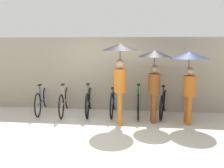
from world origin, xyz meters
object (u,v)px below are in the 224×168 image
Objects in this scene: parked_bicycle_0 at (42,100)px; parked_bicycle_1 at (65,101)px; parked_bicycle_3 at (113,101)px; pedestrian_center at (154,68)px; pedestrian_leading at (120,61)px; parked_bicycle_6 at (189,103)px; pedestrian_trailing at (189,67)px; parked_bicycle_5 at (163,103)px; parked_bicycle_2 at (89,101)px; parked_bicycle_4 at (138,102)px.

parked_bicycle_1 reaches higher than parked_bicycle_0.
pedestrian_center reaches higher than parked_bicycle_3.
pedestrian_leading reaches higher than pedestrian_center.
parked_bicycle_0 reaches higher than parked_bicycle_3.
parked_bicycle_6 is 1.67m from pedestrian_center.
pedestrian_leading reaches higher than pedestrian_trailing.
pedestrian_leading reaches higher than parked_bicycle_5.
pedestrian_trailing is at bearing -108.47° from parked_bicycle_0.
pedestrian_center is at bearing 129.63° from parked_bicycle_6.
pedestrian_trailing reaches higher than parked_bicycle_1.
pedestrian_leading reaches higher than parked_bicycle_6.
parked_bicycle_5 is 1.42m from pedestrian_trailing.
pedestrian_center reaches higher than parked_bicycle_1.
parked_bicycle_5 is at bearing -94.95° from parked_bicycle_2.
pedestrian_trailing reaches higher than parked_bicycle_4.
parked_bicycle_2 is 2.27m from pedestrian_center.
parked_bicycle_5 is 1.98m from pedestrian_leading.
parked_bicycle_4 is 0.99× the size of parked_bicycle_6.
parked_bicycle_2 is 2.27m from parked_bicycle_5.
parked_bicycle_0 is 1.05× the size of parked_bicycle_4.
parked_bicycle_1 is 0.84× the size of pedestrian_leading.
pedestrian_center is 1.02× the size of pedestrian_trailing.
parked_bicycle_6 is (3.78, 0.09, 0.00)m from parked_bicycle_1.
parked_bicycle_6 is 0.81× the size of pedestrian_leading.
parked_bicycle_3 is 0.90× the size of pedestrian_trailing.
parked_bicycle_3 is at bearing -94.04° from parked_bicycle_2.
parked_bicycle_6 is at bearing 16.55° from pedestrian_leading.
parked_bicycle_6 is 0.90× the size of pedestrian_trailing.
parked_bicycle_0 is 2.27m from parked_bicycle_3.
parked_bicycle_6 is at bearing -96.84° from parked_bicycle_1.
parked_bicycle_0 is at bearing 75.93° from parked_bicycle_1.
parked_bicycle_1 is at bearing 92.94° from parked_bicycle_3.
parked_bicycle_2 is at bearing 90.94° from parked_bicycle_4.
parked_bicycle_4 is at bearing -91.05° from parked_bicycle_3.
parked_bicycle_1 is 2.93m from pedestrian_center.
parked_bicycle_4 is (3.03, -0.02, 0.01)m from parked_bicycle_0.
parked_bicycle_6 reaches higher than parked_bicycle_5.
parked_bicycle_3 is at bearing -100.56° from parked_bicycle_0.
parked_bicycle_3 is at bearing 158.55° from pedestrian_trailing.
parked_bicycle_4 is at bearing -96.69° from parked_bicycle_1.
parked_bicycle_4 is 1.82m from pedestrian_trailing.
parked_bicycle_1 reaches higher than parked_bicycle_5.
pedestrian_trailing reaches higher than parked_bicycle_0.
parked_bicycle_2 is 1.51m from parked_bicycle_4.
parked_bicycle_5 is 0.76m from parked_bicycle_6.
parked_bicycle_0 is 4.52m from pedestrian_trailing.
parked_bicycle_0 is 3.03m from parked_bicycle_4.
parked_bicycle_6 is at bearing -76.64° from parked_bicycle_5.
pedestrian_center is 0.90m from pedestrian_trailing.
pedestrian_center reaches higher than parked_bicycle_4.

